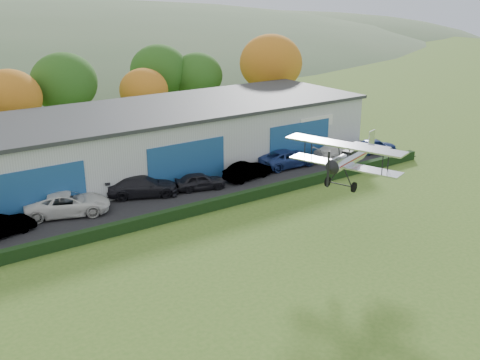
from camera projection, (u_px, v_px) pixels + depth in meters
ground at (330, 335)px, 25.94m from camera, size 300.00×300.00×0.00m
apron at (172, 193)px, 43.82m from camera, size 48.00×9.00×0.05m
hedge at (204, 207)px, 39.98m from camera, size 46.00×0.60×0.80m
hangar at (153, 138)px, 49.44m from camera, size 40.60×12.60×5.30m
tree_belt at (58, 89)px, 56.02m from camera, size 75.70×13.22×10.12m
car_1 at (1, 226)px, 35.91m from camera, size 4.42×2.35×1.38m
car_2 at (68, 204)px, 39.34m from camera, size 6.39×4.46×1.62m
car_3 at (142, 186)px, 42.85m from camera, size 5.95×4.20×1.60m
car_4 at (200, 181)px, 44.31m from camera, size 4.31×2.66×1.37m
car_5 at (248, 171)px, 46.70m from camera, size 4.57×2.14×1.45m
car_6 at (288, 158)px, 49.98m from camera, size 5.62×2.83×1.53m
car_7 at (337, 152)px, 52.15m from camera, size 4.86×2.13×1.39m
car_8 at (375, 146)px, 54.12m from camera, size 4.46×2.89×1.41m
biplane at (350, 156)px, 35.11m from camera, size 6.79×7.65×2.88m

